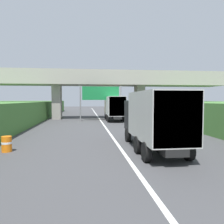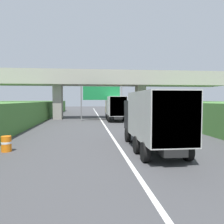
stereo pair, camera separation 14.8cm
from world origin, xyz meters
The scene contains 7 objects.
lane_centre_stripe centered at (0.00, 30.14, 0.00)m, with size 0.20×100.29×0.01m, color white.
overpass_bridge centered at (0.00, 37.68, 5.58)m, with size 40.00×4.80×7.46m.
overhead_highway_sign centered at (0.00, 33.94, 3.62)m, with size 5.88×0.18×4.96m.
speed_limit_sign centered at (7.40, 26.03, 1.48)m, with size 0.60×0.08×2.23m.
truck_yellow centered at (1.94, 34.01, 1.93)m, with size 2.44×7.30×3.44m.
truck_black centered at (1.84, 15.66, 1.93)m, with size 2.44×7.30×3.44m.
construction_barrel_2 centered at (-6.64, 16.31, 0.46)m, with size 0.57×0.57×0.90m.
Camera 2 is at (-1.96, 3.36, 2.99)m, focal length 34.74 mm.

